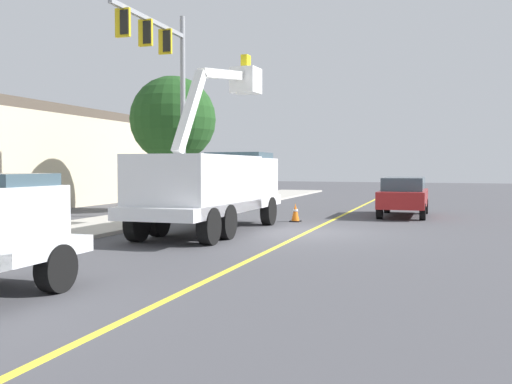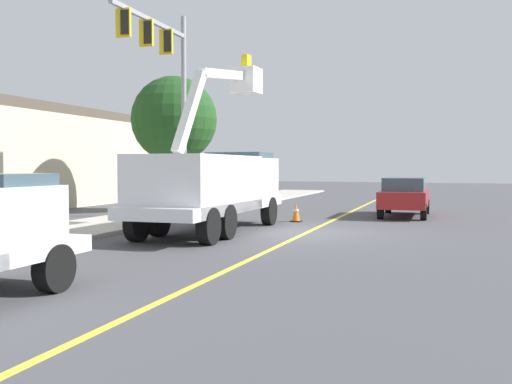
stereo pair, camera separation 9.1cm
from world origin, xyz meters
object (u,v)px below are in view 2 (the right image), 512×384
object	(u,v)px
traffic_cone_mid_front	(296,213)
passing_minivan	(405,194)
utility_bucket_truck	(213,184)
traffic_signal_mast	(166,72)

from	to	relation	value
traffic_cone_mid_front	passing_minivan	bearing A→B (deg)	-41.09
utility_bucket_truck	traffic_cone_mid_front	size ratio (longest dim) A/B	11.50
utility_bucket_truck	passing_minivan	bearing A→B (deg)	-30.94
utility_bucket_truck	traffic_signal_mast	size ratio (longest dim) A/B	0.97
traffic_cone_mid_front	utility_bucket_truck	bearing A→B (deg)	161.31
traffic_cone_mid_front	traffic_signal_mast	xyz separation A→B (m)	(-1.27, 5.10, 5.61)
utility_bucket_truck	traffic_cone_mid_front	xyz separation A→B (m)	(4.32, -1.46, -1.24)
passing_minivan	utility_bucket_truck	bearing A→B (deg)	149.06
utility_bucket_truck	passing_minivan	xyz separation A→B (m)	(8.46, -5.07, -0.62)
traffic_signal_mast	utility_bucket_truck	bearing A→B (deg)	-129.93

